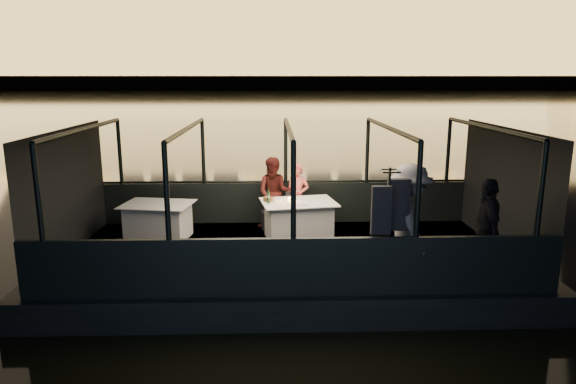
{
  "coord_description": "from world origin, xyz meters",
  "views": [
    {
      "loc": [
        -0.31,
        -9.13,
        3.69
      ],
      "look_at": [
        0.0,
        0.4,
        1.55
      ],
      "focal_mm": 32.0,
      "sensor_mm": 36.0,
      "label": 1
    }
  ],
  "objects_px": {
    "chair_port_left": "(271,209)",
    "coat_stand": "(387,232)",
    "dining_table_aft": "(158,220)",
    "wine_bottle": "(268,196)",
    "chair_port_right": "(295,211)",
    "person_woman_coral": "(297,194)",
    "passenger_stripe": "(408,229)",
    "dining_table_central": "(298,220)",
    "person_man_maroon": "(275,194)",
    "passenger_dark": "(486,228)"
  },
  "relations": [
    {
      "from": "chair_port_right",
      "to": "coat_stand",
      "type": "bearing_deg",
      "value": -77.98
    },
    {
      "from": "dining_table_aft",
      "to": "passenger_dark",
      "type": "distance_m",
      "value": 6.17
    },
    {
      "from": "dining_table_aft",
      "to": "chair_port_left",
      "type": "distance_m",
      "value": 2.33
    },
    {
      "from": "person_woman_coral",
      "to": "chair_port_left",
      "type": "bearing_deg",
      "value": -149.12
    },
    {
      "from": "dining_table_aft",
      "to": "coat_stand",
      "type": "xyz_separation_m",
      "value": [
        4.04,
        -2.64,
        0.51
      ]
    },
    {
      "from": "person_man_maroon",
      "to": "passenger_dark",
      "type": "bearing_deg",
      "value": -34.18
    },
    {
      "from": "chair_port_left",
      "to": "coat_stand",
      "type": "height_order",
      "value": "coat_stand"
    },
    {
      "from": "passenger_dark",
      "to": "wine_bottle",
      "type": "xyz_separation_m",
      "value": [
        -3.48,
        2.08,
        0.06
      ]
    },
    {
      "from": "person_woman_coral",
      "to": "passenger_stripe",
      "type": "distance_m",
      "value": 3.35
    },
    {
      "from": "dining_table_aft",
      "to": "coat_stand",
      "type": "bearing_deg",
      "value": -33.18
    },
    {
      "from": "dining_table_aft",
      "to": "coat_stand",
      "type": "distance_m",
      "value": 4.85
    },
    {
      "from": "chair_port_right",
      "to": "person_woman_coral",
      "type": "xyz_separation_m",
      "value": [
        0.06,
        0.24,
        0.3
      ]
    },
    {
      "from": "dining_table_central",
      "to": "chair_port_right",
      "type": "height_order",
      "value": "chair_port_right"
    },
    {
      "from": "dining_table_aft",
      "to": "wine_bottle",
      "type": "xyz_separation_m",
      "value": [
        2.22,
        -0.22,
        0.53
      ]
    },
    {
      "from": "dining_table_central",
      "to": "dining_table_aft",
      "type": "distance_m",
      "value": 2.83
    },
    {
      "from": "dining_table_central",
      "to": "person_man_maroon",
      "type": "distance_m",
      "value": 0.95
    },
    {
      "from": "person_woman_coral",
      "to": "wine_bottle",
      "type": "distance_m",
      "value": 1.04
    },
    {
      "from": "chair_port_left",
      "to": "passenger_dark",
      "type": "height_order",
      "value": "passenger_dark"
    },
    {
      "from": "coat_stand",
      "to": "person_woman_coral",
      "type": "relative_size",
      "value": 1.34
    },
    {
      "from": "dining_table_central",
      "to": "passenger_dark",
      "type": "bearing_deg",
      "value": -37.18
    },
    {
      "from": "dining_table_aft",
      "to": "chair_port_left",
      "type": "bearing_deg",
      "value": 13.04
    },
    {
      "from": "chair_port_left",
      "to": "passenger_stripe",
      "type": "bearing_deg",
      "value": -63.34
    },
    {
      "from": "passenger_dark",
      "to": "chair_port_left",
      "type": "bearing_deg",
      "value": -121.63
    },
    {
      "from": "passenger_stripe",
      "to": "wine_bottle",
      "type": "bearing_deg",
      "value": 42.28
    },
    {
      "from": "dining_table_aft",
      "to": "chair_port_right",
      "type": "relative_size",
      "value": 1.65
    },
    {
      "from": "person_woman_coral",
      "to": "coat_stand",
      "type": "bearing_deg",
      "value": -46.4
    },
    {
      "from": "person_woman_coral",
      "to": "chair_port_right",
      "type": "bearing_deg",
      "value": -81.66
    },
    {
      "from": "dining_table_central",
      "to": "passenger_stripe",
      "type": "bearing_deg",
      "value": -53.79
    },
    {
      "from": "chair_port_right",
      "to": "wine_bottle",
      "type": "relative_size",
      "value": 2.84
    },
    {
      "from": "chair_port_right",
      "to": "person_man_maroon",
      "type": "relative_size",
      "value": 0.53
    },
    {
      "from": "chair_port_right",
      "to": "passenger_stripe",
      "type": "relative_size",
      "value": 0.43
    },
    {
      "from": "chair_port_left",
      "to": "wine_bottle",
      "type": "height_order",
      "value": "wine_bottle"
    },
    {
      "from": "passenger_dark",
      "to": "wine_bottle",
      "type": "distance_m",
      "value": 4.06
    },
    {
      "from": "chair_port_right",
      "to": "person_man_maroon",
      "type": "distance_m",
      "value": 0.58
    },
    {
      "from": "wine_bottle",
      "to": "person_man_maroon",
      "type": "bearing_deg",
      "value": 81.52
    },
    {
      "from": "chair_port_right",
      "to": "wine_bottle",
      "type": "distance_m",
      "value": 0.92
    },
    {
      "from": "dining_table_central",
      "to": "passenger_stripe",
      "type": "xyz_separation_m",
      "value": [
        1.62,
        -2.21,
        0.47
      ]
    },
    {
      "from": "person_man_maroon",
      "to": "passenger_dark",
      "type": "distance_m",
      "value": 4.45
    },
    {
      "from": "person_man_maroon",
      "to": "person_woman_coral",
      "type": "bearing_deg",
      "value": 4.21
    },
    {
      "from": "chair_port_left",
      "to": "person_woman_coral",
      "type": "relative_size",
      "value": 0.56
    },
    {
      "from": "wine_bottle",
      "to": "dining_table_central",
      "type": "bearing_deg",
      "value": 9.59
    },
    {
      "from": "chair_port_left",
      "to": "passenger_stripe",
      "type": "height_order",
      "value": "passenger_stripe"
    },
    {
      "from": "dining_table_central",
      "to": "dining_table_aft",
      "type": "bearing_deg",
      "value": 177.6
    },
    {
      "from": "dining_table_aft",
      "to": "passenger_stripe",
      "type": "distance_m",
      "value": 5.04
    },
    {
      "from": "person_woman_coral",
      "to": "passenger_dark",
      "type": "bearing_deg",
      "value": -22.11
    },
    {
      "from": "chair_port_right",
      "to": "wine_bottle",
      "type": "bearing_deg",
      "value": -144.37
    },
    {
      "from": "wine_bottle",
      "to": "passenger_dark",
      "type": "bearing_deg",
      "value": -30.9
    },
    {
      "from": "chair_port_left",
      "to": "chair_port_right",
      "type": "distance_m",
      "value": 0.53
    },
    {
      "from": "dining_table_central",
      "to": "passenger_dark",
      "type": "xyz_separation_m",
      "value": [
        2.88,
        -2.18,
        0.47
      ]
    },
    {
      "from": "coat_stand",
      "to": "passenger_dark",
      "type": "height_order",
      "value": "coat_stand"
    }
  ]
}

